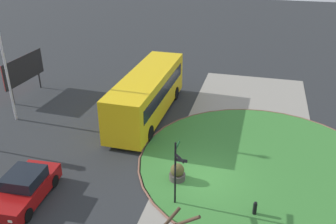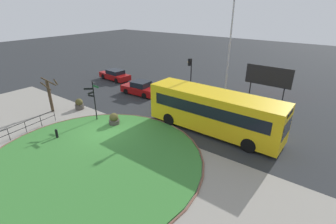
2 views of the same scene
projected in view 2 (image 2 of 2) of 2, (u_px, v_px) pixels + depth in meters
ground at (107, 133)px, 18.56m from camera, size 120.00×120.00×0.00m
sidewalk_paving at (86, 143)px, 17.18m from camera, size 32.00×8.27×0.02m
grass_island at (94, 160)px, 15.25m from camera, size 13.45×13.45×0.10m
grass_kerb_ring at (94, 160)px, 15.25m from camera, size 13.76×13.76×0.11m
signpost_directional at (94, 98)px, 19.70m from camera, size 1.30×0.60×3.41m
bollard_foreground at (57, 134)px, 17.60m from camera, size 0.18×0.18×0.77m
railing_grass_edge at (25, 126)px, 18.22m from camera, size 0.60×4.99×0.98m
bus_yellow at (214, 111)px, 18.14m from camera, size 10.22×2.71×3.11m
car_near_lane at (140, 88)px, 26.25m from camera, size 4.15×2.05×1.46m
car_far_lane at (115, 75)px, 31.31m from camera, size 4.52×2.07×1.32m
traffic_light_near at (190, 67)px, 27.14m from camera, size 0.48×0.31×3.48m
lamppost_tall at (230, 46)px, 24.69m from camera, size 0.32×0.32×9.58m
billboard_left at (269, 77)px, 24.95m from camera, size 4.69×0.28×3.22m
planter_near_signpost at (79, 104)px, 22.57m from camera, size 0.79×0.79×1.02m
planter_kerbside at (114, 120)px, 19.62m from camera, size 0.84×0.84×1.01m
street_tree_bare at (50, 94)px, 21.49m from camera, size 1.24×1.70×3.44m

